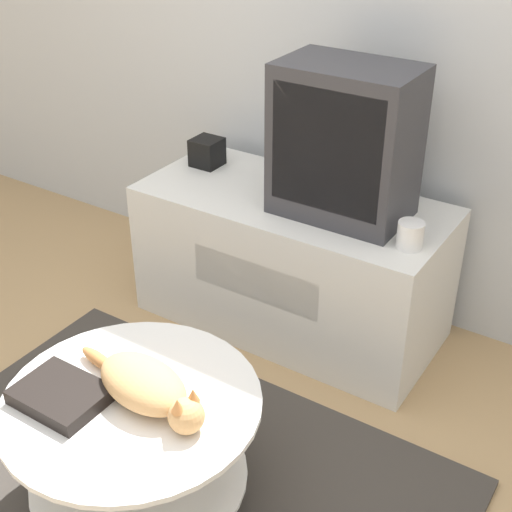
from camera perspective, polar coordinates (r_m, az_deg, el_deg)
ground_plane at (r=2.37m, az=-8.44°, el=-19.18°), size 12.00×12.00×0.00m
rug at (r=2.36m, az=-8.46°, el=-19.02°), size 1.77×1.35×0.02m
tv_stand at (r=2.92m, az=2.86°, el=-0.50°), size 1.22×0.57×0.58m
tv at (r=2.57m, az=7.14°, el=9.02°), size 0.48×0.31×0.56m
speaker at (r=3.05m, az=-3.94°, el=8.30°), size 0.12×0.12×0.12m
mug at (r=2.47m, az=12.24°, el=1.66°), size 0.09×0.09×0.09m
coffee_table at (r=2.19m, az=-9.57°, el=-14.10°), size 0.75×0.75×0.40m
dvd_box at (r=2.11m, az=-15.34°, el=-10.67°), size 0.25×0.19×0.04m
cat at (r=2.03m, az=-8.71°, el=-10.27°), size 0.51×0.23×0.13m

